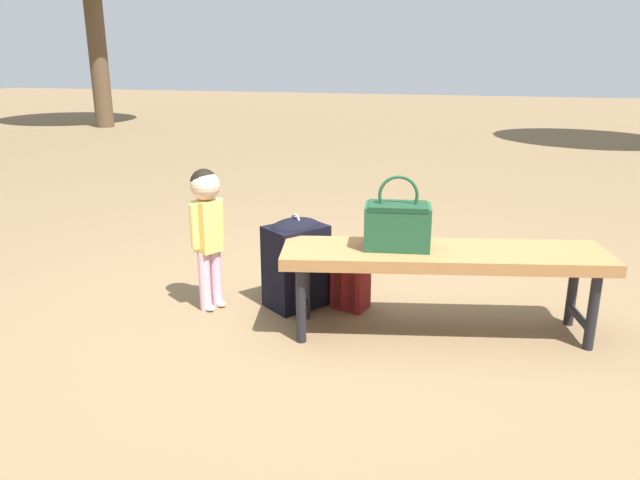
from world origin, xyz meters
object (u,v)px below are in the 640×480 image
Objects in this scene: park_bench at (443,260)px; backpack_small at (351,281)px; child_standing at (207,218)px; handbag at (397,224)px; backpack_large at (296,260)px.

park_bench reaches higher than backpack_small.
child_standing is 2.50× the size of backpack_small.
backpack_small is at bearing -163.80° from child_standing.
park_bench is 0.30m from handbag.
backpack_large is at bearing -17.02° from handbag.
handbag is 0.55m from backpack_small.
backpack_large is at bearing -159.24° from child_standing.
backpack_large reaches higher than park_bench.
handbag is 0.68× the size of backpack_large.
backpack_small is at bearing -38.89° from handbag.
backpack_small is (-0.76, -0.22, -0.37)m from child_standing.
park_bench is 3.06× the size of backpack_large.
child_standing is (1.27, 0.03, 0.13)m from park_bench.
park_bench is 5.20× the size of backpack_small.
handbag is 1.04m from child_standing.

